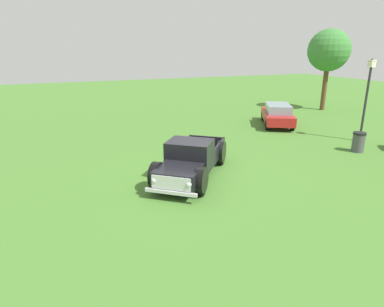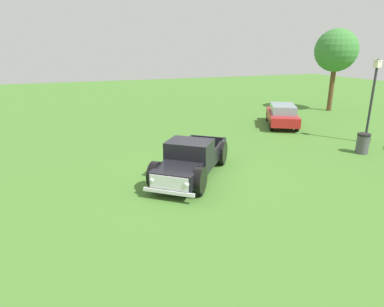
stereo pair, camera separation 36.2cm
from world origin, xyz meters
name	(u,v)px [view 1 (the left image)]	position (x,y,z in m)	size (l,w,h in m)	color
ground_plane	(192,175)	(0.00, 0.00, 0.00)	(80.00, 80.00, 0.00)	#477A2D
pickup_truck_foreground	(189,161)	(0.32, -0.23, 0.70)	(4.81, 4.37, 1.48)	black
sedan_distant_a	(277,114)	(-5.93, 8.39, 0.72)	(4.38, 3.45, 1.36)	#B21E1E
lamp_post_near	(366,99)	(-1.12, 10.19, 2.23)	(0.36, 0.36, 4.25)	#2D2D33
trash_can	(358,142)	(0.25, 8.48, 0.48)	(0.59, 0.59, 0.95)	#4C4C51
oak_tree_east	(329,51)	(-9.12, 15.11, 4.50)	(3.15, 3.15, 6.12)	brown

